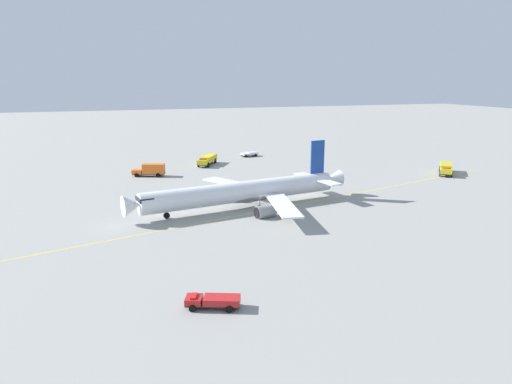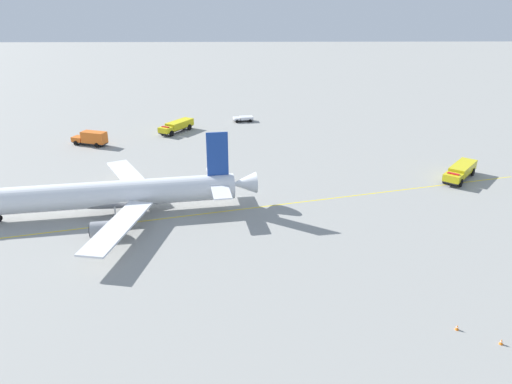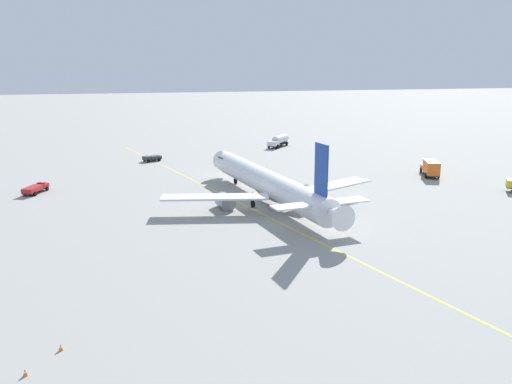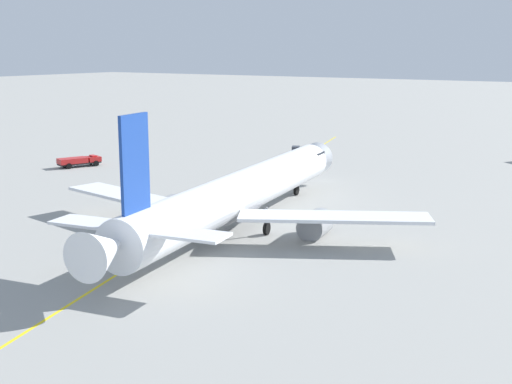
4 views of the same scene
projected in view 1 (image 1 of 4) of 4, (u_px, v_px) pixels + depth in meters
name	position (u px, v px, depth m)	size (l,w,h in m)	color
ground_plane	(265.00, 208.00, 87.36)	(600.00, 600.00, 0.00)	gray
airliner_main	(245.00, 192.00, 87.07)	(44.88, 34.83, 11.81)	white
catering_truck_truck	(151.00, 170.00, 115.55)	(8.27, 4.75, 3.10)	#232326
pushback_tug_truck	(250.00, 154.00, 145.42)	(5.40, 3.46, 1.30)	#232326
fire_tender_truck	(208.00, 159.00, 130.87)	(7.65, 10.18, 2.50)	#232326
ops_pickup_truck	(213.00, 301.00, 49.03)	(6.04, 3.90, 1.41)	#232326
fire_tender_truck_extra	(446.00, 168.00, 118.50)	(8.80, 9.75, 2.50)	#232326
taxiway_centreline	(262.00, 211.00, 85.19)	(132.03, 35.96, 0.01)	yellow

